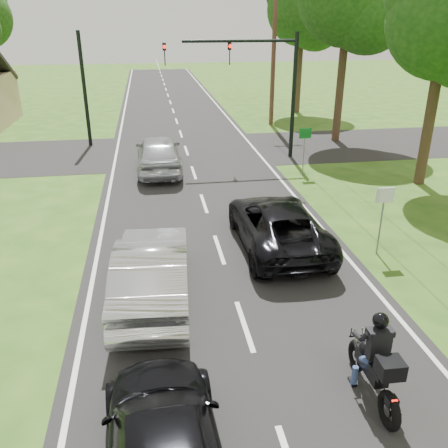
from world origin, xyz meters
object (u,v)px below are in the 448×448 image
Objects in this scene: silver_sedan at (153,270)px; utility_pole_far at (274,44)px; silver_suv at (159,153)px; sign_green at (305,140)px; motorcycle_rider at (376,366)px; dark_suv at (278,224)px; traffic_signal at (257,74)px; sign_white at (384,205)px.

silver_sedan is 0.50× the size of utility_pole_far.
silver_suv is 2.36× the size of sign_green.
motorcycle_rider is 15.46m from silver_suv.
traffic_signal is at bearing -98.65° from dark_suv.
traffic_signal is at bearing -162.63° from silver_suv.
utility_pole_far reaches higher than sign_white.
sign_green is at bearing -122.50° from silver_sedan.
utility_pole_far reaches higher than silver_suv.
traffic_signal reaches higher than dark_suv.
motorcycle_rider is 25.34m from utility_pole_far.
dark_suv is 0.53× the size of utility_pole_far.
traffic_signal is 3.00× the size of sign_green.
silver_sedan is (-3.87, -2.50, 0.09)m from dark_suv.
sign_white is (2.87, -1.02, 0.85)m from dark_suv.
silver_sedan is at bearing 32.82° from dark_suv.
motorcycle_rider is 5.70m from silver_sedan.
silver_sedan is at bearing -111.91° from utility_pole_far.
dark_suv is at bearing -113.76° from sign_green.
utility_pole_far is (4.37, 18.00, 4.34)m from dark_suv.
sign_white is at bearing -163.87° from silver_sedan.
traffic_signal reaches higher than silver_sedan.
sign_green is at bearing -96.73° from utility_pole_far.
sign_white is 8.00m from sign_green.
traffic_signal is at bearing 117.38° from sign_green.
sign_white is (1.36, -11.02, -2.54)m from traffic_signal.
motorcycle_rider is at bearing 90.84° from dark_suv.
traffic_signal is 11.39m from sign_white.
silver_sedan is 14.01m from traffic_signal.
silver_suv is 6.65m from sign_green.
traffic_signal reaches higher than motorcycle_rider.
motorcycle_rider is 13.92m from sign_green.
motorcycle_rider is 0.22× the size of utility_pole_far.
dark_suv is 2.48× the size of sign_green.
silver_sedan is 2.35× the size of sign_green.
utility_pole_far is (7.74, 9.53, 4.22)m from silver_suv.
traffic_signal is at bearing -109.58° from silver_sedan.
sign_white is at bearing 65.01° from motorcycle_rider.
utility_pole_far is at bearing 81.60° from motorcycle_rider.
silver_suv is 6.07m from traffic_signal.
sign_white is (6.24, -9.49, 0.73)m from silver_suv.
silver_suv is at bearing -129.10° from utility_pole_far.
utility_pole_far is (4.27, 24.59, 4.35)m from motorcycle_rider.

